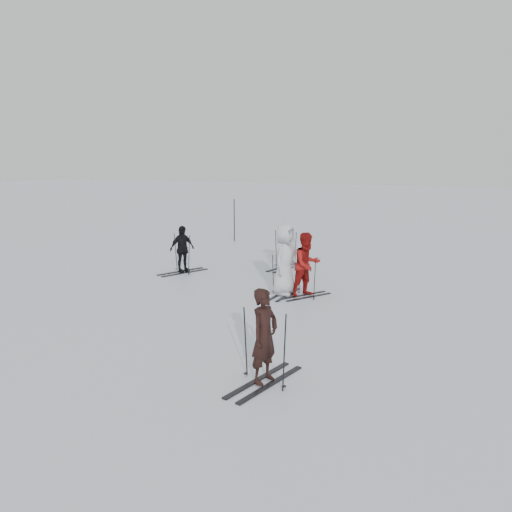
# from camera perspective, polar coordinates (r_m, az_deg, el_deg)

# --- Properties ---
(ground) EXTENTS (120.00, 120.00, 0.00)m
(ground) POSITION_cam_1_polar(r_m,az_deg,el_deg) (13.89, -1.49, -4.80)
(ground) COLOR silver
(ground) RESTS_ON ground
(skier_near_dark) EXTENTS (0.55, 0.69, 1.65)m
(skier_near_dark) POSITION_cam_1_polar(r_m,az_deg,el_deg) (8.58, 0.97, -9.29)
(skier_near_dark) COLOR black
(skier_near_dark) RESTS_ON ground
(skier_red) EXTENTS (1.06, 1.10, 1.78)m
(skier_red) POSITION_cam_1_polar(r_m,az_deg,el_deg) (13.87, 5.83, -1.08)
(skier_red) COLOR maroon
(skier_red) RESTS_ON ground
(skier_grey) EXTENTS (0.75, 1.05, 2.01)m
(skier_grey) POSITION_cam_1_polar(r_m,az_deg,el_deg) (13.98, 3.30, -0.45)
(skier_grey) COLOR silver
(skier_grey) RESTS_ON ground
(skier_uphill_left) EXTENTS (0.77, 0.99, 1.56)m
(skier_uphill_left) POSITION_cam_1_polar(r_m,az_deg,el_deg) (16.92, -8.44, 0.71)
(skier_uphill_left) COLOR black
(skier_uphill_left) RESTS_ON ground
(skier_uphill_far) EXTENTS (0.83, 1.11, 1.53)m
(skier_uphill_far) POSITION_cam_1_polar(r_m,az_deg,el_deg) (17.45, 3.41, 1.07)
(skier_uphill_far) COLOR black
(skier_uphill_far) RESTS_ON ground
(skis_near_dark) EXTENTS (2.05, 1.47, 1.35)m
(skis_near_dark) POSITION_cam_1_polar(r_m,az_deg,el_deg) (8.63, 0.97, -10.23)
(skis_near_dark) COLOR black
(skis_near_dark) RESTS_ON ground
(skis_red) EXTENTS (1.77, 1.61, 1.15)m
(skis_red) POSITION_cam_1_polar(r_m,az_deg,el_deg) (13.94, 5.81, -2.35)
(skis_red) COLOR black
(skis_red) RESTS_ON ground
(skis_grey) EXTENTS (1.70, 1.03, 1.17)m
(skis_grey) POSITION_cam_1_polar(r_m,az_deg,el_deg) (14.07, 3.28, -2.13)
(skis_grey) COLOR black
(skis_grey) RESTS_ON ground
(skis_uphill_left) EXTENTS (2.10, 1.75, 1.35)m
(skis_uphill_left) POSITION_cam_1_polar(r_m,az_deg,el_deg) (16.94, -8.43, 0.36)
(skis_uphill_left) COLOR black
(skis_uphill_left) RESTS_ON ground
(skis_uphill_far) EXTENTS (2.07, 1.50, 1.36)m
(skis_uphill_far) POSITION_cam_1_polar(r_m,az_deg,el_deg) (17.46, 3.40, 0.80)
(skis_uphill_far) COLOR black
(skis_uphill_far) RESTS_ON ground
(piste_marker) EXTENTS (0.05, 0.05, 1.94)m
(piste_marker) POSITION_cam_1_polar(r_m,az_deg,el_deg) (23.14, -2.50, 4.10)
(piste_marker) COLOR black
(piste_marker) RESTS_ON ground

